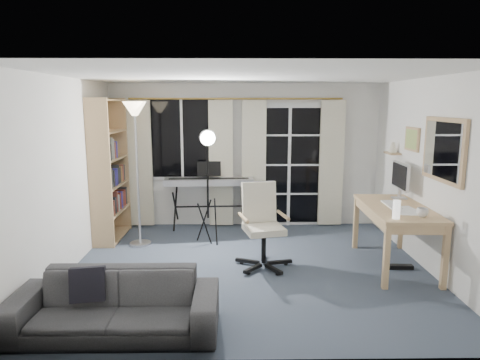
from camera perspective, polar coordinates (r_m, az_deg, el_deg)
name	(u,v)px	position (r m, az deg, el deg)	size (l,w,h in m)	color
floor	(248,268)	(5.60, 1.14, -11.68)	(4.50, 4.00, 0.02)	#3A4255
window	(182,138)	(7.24, -7.73, 5.54)	(1.20, 0.08, 1.40)	white
french_door	(289,166)	(7.31, 6.53, 1.86)	(1.32, 0.09, 2.11)	white
curtains	(237,163)	(7.14, -0.45, 2.30)	(3.60, 0.07, 2.13)	gold
bookshelf	(106,174)	(6.82, -17.39, 0.83)	(0.35, 1.01, 2.16)	#A57C57
torchiere_lamp	(136,131)	(6.29, -13.76, 6.40)	(0.41, 0.41, 2.10)	#B2B2B7
keyboard_piano	(209,182)	(7.02, -4.15, -0.31)	(1.47, 0.74, 1.05)	black
studio_light	(208,151)	(6.18, -4.35, 3.85)	(0.35, 0.35, 1.74)	black
office_chair	(261,217)	(5.54, 2.83, -4.94)	(0.74, 0.73, 1.08)	black
desk	(397,214)	(5.79, 20.14, -4.27)	(0.79, 1.50, 0.79)	tan
monitor	(400,177)	(6.19, 20.60, 0.37)	(0.19, 0.57, 0.50)	silver
desk_clutter	(397,225)	(5.57, 20.25, -5.62)	(0.48, 0.90, 1.00)	white
mug	(422,211)	(5.34, 23.15, -3.87)	(0.13, 0.10, 0.13)	silver
wall_mirror	(444,150)	(5.44, 25.50, 3.62)	(0.04, 0.94, 0.74)	#A57C57
framed_print	(412,139)	(6.25, 21.97, 5.08)	(0.03, 0.42, 0.32)	#A57C57
wall_shelf	(393,149)	(6.70, 19.69, 3.87)	(0.16, 0.30, 0.18)	#A57C57
sofa	(114,295)	(4.18, -16.42, -14.48)	(1.87, 0.55, 0.73)	#272729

